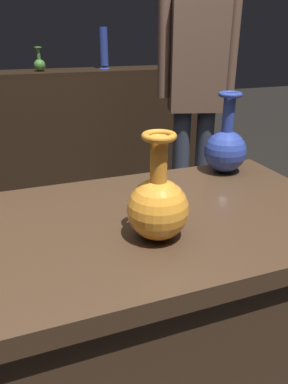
% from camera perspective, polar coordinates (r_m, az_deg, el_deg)
% --- Properties ---
extents(display_plinth, '(1.20, 0.64, 0.80)m').
position_cam_1_polar(display_plinth, '(1.21, -1.67, -21.18)').
color(display_plinth, '#422D1E').
rests_on(display_plinth, ground_plane).
extents(back_display_shelf, '(2.60, 0.40, 0.99)m').
position_cam_1_polar(back_display_shelf, '(3.12, -14.96, 8.72)').
color(back_display_shelf, black).
rests_on(back_display_shelf, ground_plane).
extents(vase_centerpiece, '(0.15, 0.15, 0.26)m').
position_cam_1_polar(vase_centerpiece, '(0.86, 2.19, -2.08)').
color(vase_centerpiece, orange).
rests_on(vase_centerpiece, display_plinth).
extents(vase_tall_behind, '(0.15, 0.15, 0.28)m').
position_cam_1_polar(vase_tall_behind, '(1.32, 12.64, 6.78)').
color(vase_tall_behind, '#2D429E').
rests_on(vase_tall_behind, display_plinth).
extents(shelf_vase_right, '(0.09, 0.09, 0.31)m').
position_cam_1_polar(shelf_vase_right, '(3.16, -6.34, 21.38)').
color(shelf_vase_right, '#2D429E').
rests_on(shelf_vase_right, back_display_shelf).
extents(shelf_vase_center, '(0.09, 0.09, 0.17)m').
position_cam_1_polar(shelf_vase_center, '(3.01, -16.04, 18.76)').
color(shelf_vase_center, '#477A38').
rests_on(shelf_vase_center, back_display_shelf).
extents(visitor_near_right, '(0.45, 0.27, 1.66)m').
position_cam_1_polar(visitor_near_right, '(2.30, 8.18, 16.44)').
color(visitor_near_right, '#333847').
rests_on(visitor_near_right, ground_plane).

